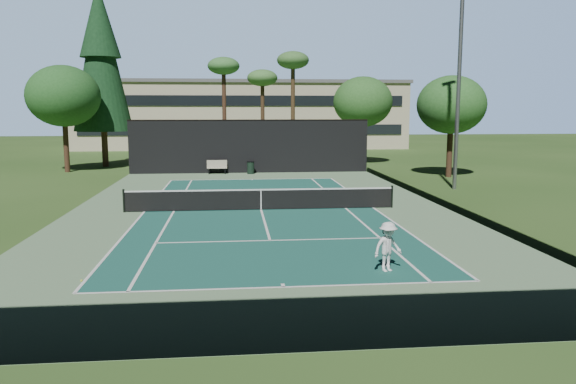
% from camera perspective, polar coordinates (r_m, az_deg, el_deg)
% --- Properties ---
extents(ground, '(160.00, 160.00, 0.00)m').
position_cam_1_polar(ground, '(26.88, -2.75, -1.85)').
color(ground, '#2F511E').
rests_on(ground, ground).
extents(apron_slab, '(18.00, 32.00, 0.01)m').
position_cam_1_polar(apron_slab, '(26.88, -2.75, -1.84)').
color(apron_slab, '#668A61').
rests_on(apron_slab, ground).
extents(court_surface, '(10.97, 23.77, 0.01)m').
position_cam_1_polar(court_surface, '(26.88, -2.75, -1.82)').
color(court_surface, '#1B574B').
rests_on(court_surface, ground).
extents(court_lines, '(11.07, 23.87, 0.01)m').
position_cam_1_polar(court_lines, '(26.88, -2.75, -1.80)').
color(court_lines, white).
rests_on(court_lines, ground).
extents(tennis_net, '(12.90, 0.10, 1.10)m').
position_cam_1_polar(tennis_net, '(26.79, -2.76, -0.67)').
color(tennis_net, black).
rests_on(tennis_net, ground).
extents(fence, '(18.04, 32.05, 4.03)m').
position_cam_1_polar(fence, '(26.66, -2.79, 2.43)').
color(fence, black).
rests_on(fence, ground).
extents(player, '(1.10, 0.88, 1.49)m').
position_cam_1_polar(player, '(16.91, 10.11, -5.50)').
color(player, white).
rests_on(player, ground).
extents(tennis_ball_a, '(0.07, 0.07, 0.07)m').
position_cam_1_polar(tennis_ball_a, '(16.86, -20.24, -8.45)').
color(tennis_ball_a, '#C8D530').
rests_on(tennis_ball_a, ground).
extents(tennis_ball_b, '(0.07, 0.07, 0.07)m').
position_cam_1_polar(tennis_ball_b, '(30.89, -7.18, -0.50)').
color(tennis_ball_b, yellow).
rests_on(tennis_ball_b, ground).
extents(tennis_ball_c, '(0.06, 0.06, 0.06)m').
position_cam_1_polar(tennis_ball_c, '(31.80, -2.37, -0.20)').
color(tennis_ball_c, '#CAD32F').
rests_on(tennis_ball_c, ground).
extents(tennis_ball_d, '(0.06, 0.06, 0.06)m').
position_cam_1_polar(tennis_ball_d, '(31.17, -9.94, -0.49)').
color(tennis_ball_d, '#DDEC35').
rests_on(tennis_ball_d, ground).
extents(park_bench, '(1.50, 0.45, 1.02)m').
position_cam_1_polar(park_bench, '(42.26, -7.23, 2.58)').
color(park_bench, '#BAB39A').
rests_on(park_bench, ground).
extents(trash_bin, '(0.56, 0.56, 0.95)m').
position_cam_1_polar(trash_bin, '(41.95, -3.82, 2.49)').
color(trash_bin, black).
rests_on(trash_bin, ground).
extents(pine_tree, '(4.80, 4.80, 15.00)m').
position_cam_1_polar(pine_tree, '(49.82, -18.53, 13.47)').
color(pine_tree, '#4E3321').
rests_on(pine_tree, ground).
extents(palm_a, '(2.80, 2.80, 9.32)m').
position_cam_1_polar(palm_a, '(50.54, -6.56, 12.21)').
color(palm_a, '#4A2E1F').
rests_on(palm_a, ground).
extents(palm_b, '(2.80, 2.80, 8.42)m').
position_cam_1_polar(palm_b, '(52.56, -2.62, 11.19)').
color(palm_b, '#47301E').
rests_on(palm_b, ground).
extents(palm_c, '(2.80, 2.80, 9.77)m').
position_cam_1_polar(palm_c, '(49.85, 0.50, 12.79)').
color(palm_c, '#4C3620').
rests_on(palm_c, ground).
extents(decid_tree_a, '(5.12, 5.12, 7.62)m').
position_cam_1_polar(decid_tree_a, '(49.73, 7.60, 9.06)').
color(decid_tree_a, '#412B1C').
rests_on(decid_tree_a, ground).
extents(decid_tree_b, '(4.80, 4.80, 7.14)m').
position_cam_1_polar(decid_tree_b, '(41.36, 16.27, 8.48)').
color(decid_tree_b, '#462D1E').
rests_on(decid_tree_b, ground).
extents(decid_tree_c, '(5.44, 5.44, 8.09)m').
position_cam_1_polar(decid_tree_c, '(46.21, -21.86, 9.02)').
color(decid_tree_c, '#4C3120').
rests_on(decid_tree_c, ground).
extents(campus_building, '(40.50, 12.50, 8.30)m').
position_cam_1_polar(campus_building, '(72.42, -4.65, 7.90)').
color(campus_building, beige).
rests_on(campus_building, ground).
extents(light_pole, '(0.90, 0.25, 12.22)m').
position_cam_1_polar(light_pole, '(35.09, 16.97, 10.78)').
color(light_pole, gray).
rests_on(light_pole, ground).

